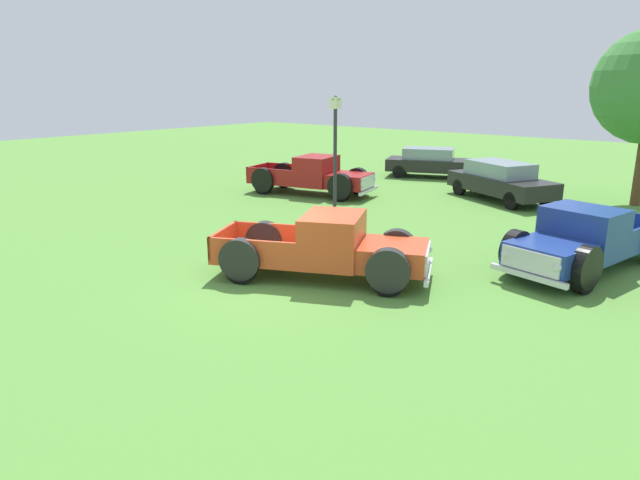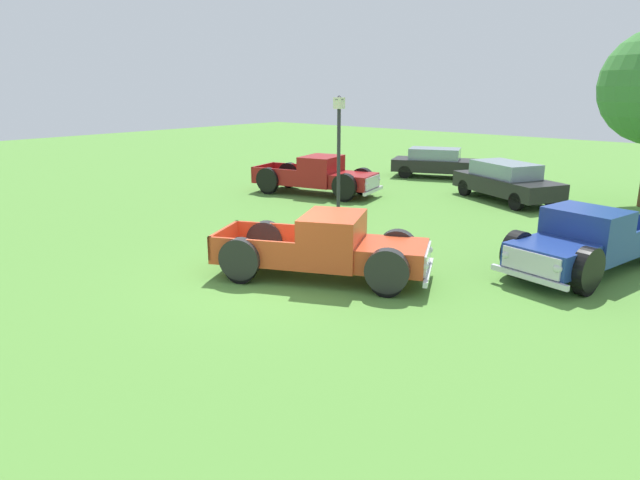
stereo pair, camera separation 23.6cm
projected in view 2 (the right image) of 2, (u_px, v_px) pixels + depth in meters
ground_plane at (280, 280)px, 13.00m from camera, size 80.00×80.00×0.00m
pickup_truck_foreground at (335, 248)px, 12.91m from camera, size 5.23×3.73×1.52m
pickup_truck_behind_left at (583, 243)px, 13.31m from camera, size 2.86×5.33×1.55m
pickup_truck_behind_right at (323, 176)px, 22.80m from camera, size 5.43×3.03×1.57m
sedan_distant_a at (436, 162)px, 27.10m from camera, size 4.52×3.18×1.40m
sedan_distant_b at (506, 181)px, 21.62m from camera, size 4.77×3.61×1.48m
lamp_post_near at (339, 154)px, 18.72m from camera, size 0.36×0.36×4.01m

